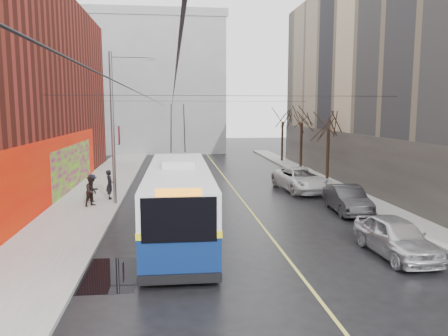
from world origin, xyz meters
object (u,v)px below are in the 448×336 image
at_px(pedestrian_a, 110,185).
at_px(parked_car_b, 347,199).
at_px(tree_near, 329,119).
at_px(tree_far, 283,114).
at_px(streetlight_pole, 115,124).
at_px(parked_car_a, 396,237).
at_px(trolleybus, 179,198).
at_px(pedestrian_b, 92,191).
at_px(pedestrian_c, 92,188).
at_px(tree_mid, 302,114).
at_px(parked_car_c, 301,179).
at_px(following_car, 171,171).

bearing_deg(pedestrian_a, parked_car_b, -119.15).
bearing_deg(tree_near, tree_far, 90.00).
distance_m(streetlight_pole, parked_car_a, 16.39).
bearing_deg(trolleybus, parked_car_a, -24.58).
relative_size(tree_far, pedestrian_b, 3.75).
height_order(parked_car_a, parked_car_b, parked_car_a).
bearing_deg(pedestrian_c, parked_car_a, -156.59).
distance_m(parked_car_a, pedestrian_b, 16.57).
distance_m(tree_far, pedestrian_a, 24.80).
height_order(trolleybus, parked_car_a, trolleybus).
relative_size(parked_car_a, parked_car_b, 1.00).
distance_m(tree_near, tree_mid, 7.01).
xyz_separation_m(tree_near, parked_car_c, (-2.87, -2.70, -4.16)).
xyz_separation_m(parked_car_a, parked_car_c, (0.33, 13.77, 0.05)).
bearing_deg(tree_mid, trolleybus, -120.77).
xyz_separation_m(tree_mid, pedestrian_c, (-16.73, -12.35, -4.26)).
height_order(tree_mid, pedestrian_a, tree_mid).
relative_size(tree_near, tree_mid, 0.96).
height_order(parked_car_a, pedestrian_a, pedestrian_a).
relative_size(streetlight_pole, parked_car_a, 1.99).
relative_size(tree_near, parked_car_c, 1.09).
distance_m(streetlight_pole, tree_far, 25.09).
bearing_deg(pedestrian_c, parked_car_b, -132.32).
xyz_separation_m(streetlight_pole, following_car, (3.15, 9.23, -4.13)).
bearing_deg(pedestrian_c, pedestrian_a, -82.24).
xyz_separation_m(tree_near, following_car, (-11.99, 3.23, -4.26)).
relative_size(parked_car_a, following_car, 1.08).
bearing_deg(parked_car_b, parked_car_a, -94.05).
bearing_deg(tree_near, parked_car_c, -136.79).
height_order(parked_car_a, pedestrian_c, pedestrian_c).
height_order(tree_mid, pedestrian_c, tree_mid).
relative_size(parked_car_a, pedestrian_a, 2.47).
xyz_separation_m(parked_car_c, pedestrian_b, (-13.66, -3.93, 0.21)).
distance_m(streetlight_pole, trolleybus, 8.04).
bearing_deg(streetlight_pole, trolleybus, -61.44).
bearing_deg(following_car, pedestrian_a, -125.56).
bearing_deg(tree_mid, parked_car_b, -97.75).
bearing_deg(pedestrian_a, trolleybus, -162.30).
relative_size(parked_car_b, pedestrian_b, 2.58).
relative_size(tree_near, following_car, 1.52).
height_order(parked_car_c, pedestrian_a, pedestrian_a).
distance_m(tree_mid, parked_car_c, 11.04).
relative_size(parked_car_b, parked_car_c, 0.77).
distance_m(tree_near, parked_car_a, 17.30).
bearing_deg(parked_car_c, parked_car_a, -97.35).
xyz_separation_m(tree_mid, parked_car_a, (-3.20, -23.47, -4.48)).
distance_m(tree_near, pedestrian_b, 18.24).
relative_size(tree_mid, tree_far, 1.02).
height_order(tree_near, trolleybus, tree_near).
height_order(parked_car_a, pedestrian_b, pedestrian_b).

